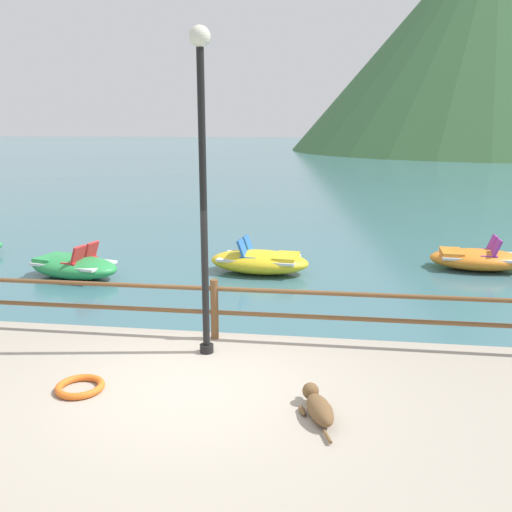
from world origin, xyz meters
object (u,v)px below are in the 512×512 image
object	(u,v)px
pedal_boat_1	(74,266)
pedal_boat_4	(260,261)
life_ring	(80,387)
dog_resting	(318,407)
lamp_post	(203,168)
pedal_boat_2	(477,259)

from	to	relation	value
pedal_boat_1	pedal_boat_4	distance (m)	4.56
pedal_boat_1	life_ring	bearing A→B (deg)	-63.61
life_ring	pedal_boat_1	bearing A→B (deg)	116.39
dog_resting	lamp_post	bearing A→B (deg)	136.00
dog_resting	pedal_boat_1	distance (m)	8.91
pedal_boat_2	life_ring	bearing A→B (deg)	-129.09
dog_resting	pedal_boat_4	size ratio (longest dim) A/B	0.40
dog_resting	pedal_boat_4	xyz separation A→B (m)	(-1.65, 7.54, -0.23)
lamp_post	pedal_boat_1	xyz separation A→B (m)	(-4.42, 4.90, -2.80)
lamp_post	dog_resting	distance (m)	3.45
dog_resting	life_ring	xyz separation A→B (m)	(-2.98, 0.24, -0.08)
pedal_boat_4	pedal_boat_1	bearing A→B (deg)	-166.80
life_ring	pedal_boat_4	bearing A→B (deg)	79.71
dog_resting	pedal_boat_1	size ratio (longest dim) A/B	0.41
pedal_boat_1	pedal_boat_2	distance (m)	10.14
pedal_boat_1	pedal_boat_4	size ratio (longest dim) A/B	0.98
pedal_boat_2	pedal_boat_4	world-z (taller)	pedal_boat_4
pedal_boat_2	pedal_boat_4	size ratio (longest dim) A/B	0.94
lamp_post	pedal_boat_4	xyz separation A→B (m)	(0.01, 5.94, -2.78)
lamp_post	pedal_boat_1	size ratio (longest dim) A/B	1.74
dog_resting	pedal_boat_2	world-z (taller)	pedal_boat_2
dog_resting	life_ring	size ratio (longest dim) A/B	1.73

